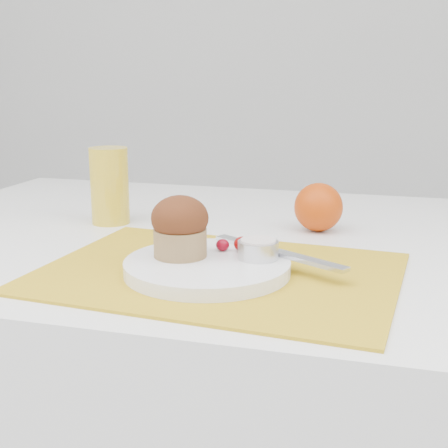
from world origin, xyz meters
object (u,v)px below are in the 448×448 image
(table, at_px, (233,442))
(muffin, at_px, (180,227))
(plate, at_px, (207,267))
(orange, at_px, (318,207))
(juice_glass, at_px, (110,186))

(table, height_order, muffin, muffin)
(plate, height_order, muffin, muffin)
(table, xyz_separation_m, orange, (0.13, 0.06, 0.41))
(table, xyz_separation_m, plate, (0.02, -0.21, 0.39))
(orange, relative_size, juice_glass, 0.61)
(table, height_order, plate, plate)
(table, bearing_deg, muffin, -96.03)
(orange, xyz_separation_m, muffin, (-0.15, -0.26, 0.02))
(muffin, bearing_deg, plate, -13.19)
(table, height_order, orange, orange)
(orange, height_order, juice_glass, juice_glass)
(table, bearing_deg, plate, -84.83)
(orange, distance_m, muffin, 0.30)
(plate, relative_size, orange, 2.69)
(juice_glass, relative_size, muffin, 1.62)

